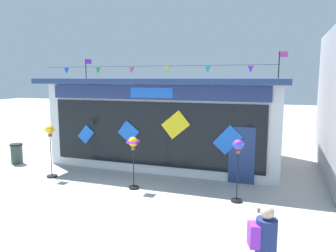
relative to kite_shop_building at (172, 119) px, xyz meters
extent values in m
plane|color=#ADAAA5|center=(-0.52, -6.15, -1.84)|extent=(80.00, 80.00, 0.00)
cube|color=silver|center=(0.00, 0.05, -0.12)|extent=(9.30, 4.88, 3.44)
cube|color=navy|center=(0.00, -0.33, 1.70)|extent=(9.70, 5.63, 0.20)
cube|color=navy|center=(0.00, -2.43, 1.28)|extent=(8.56, 0.08, 0.53)
cube|color=blue|center=(0.00, -2.46, 1.28)|extent=(1.67, 0.04, 0.37)
cube|color=black|center=(0.00, -2.42, -0.28)|extent=(8.37, 0.06, 2.42)
cube|color=navy|center=(3.35, -2.42, -0.84)|extent=(0.90, 0.07, 2.00)
cube|color=blue|center=(-2.86, -2.48, -0.44)|extent=(0.77, 0.03, 0.79)
cube|color=blue|center=(-0.96, -2.48, -0.24)|extent=(0.92, 0.03, 0.91)
cube|color=yellow|center=(0.95, -2.48, 0.13)|extent=(1.11, 0.03, 1.08)
cube|color=blue|center=(2.86, -2.48, -0.31)|extent=(1.04, 0.03, 1.07)
cylinder|color=black|center=(0.00, -2.61, 2.25)|extent=(8.93, 0.01, 0.01)
cone|color=blue|center=(-3.57, -2.61, 2.11)|extent=(0.20, 0.20, 0.22)
cone|color=green|center=(-2.14, -2.61, 2.11)|extent=(0.20, 0.20, 0.22)
cone|color=#EA4CA3|center=(-0.72, -2.61, 2.11)|extent=(0.20, 0.20, 0.22)
cone|color=yellow|center=(0.71, -2.61, 2.11)|extent=(0.20, 0.20, 0.22)
cone|color=#19B7BC|center=(2.14, -2.61, 2.11)|extent=(0.20, 0.20, 0.22)
cone|color=purple|center=(3.56, -2.61, 2.11)|extent=(0.20, 0.20, 0.22)
cylinder|color=black|center=(-4.40, 0.05, 2.26)|extent=(0.04, 0.04, 0.92)
cube|color=purple|center=(-4.24, 0.05, 2.60)|extent=(0.32, 0.02, 0.22)
cylinder|color=black|center=(4.40, 0.05, 2.33)|extent=(0.04, 0.04, 1.05)
cube|color=#EA4CA3|center=(4.56, 0.05, 2.73)|extent=(0.32, 0.02, 0.22)
cylinder|color=black|center=(-3.40, -3.99, -1.81)|extent=(0.39, 0.39, 0.06)
cylinder|color=black|center=(-3.40, -3.99, -1.02)|extent=(0.03, 0.03, 1.64)
sphere|color=orange|center=(-3.40, -3.99, -0.05)|extent=(0.30, 0.30, 0.30)
cube|color=yellow|center=(-3.40, -3.99, -0.05)|extent=(0.31, 0.31, 0.07)
cube|color=brown|center=(-3.40, -3.99, -0.26)|extent=(0.10, 0.10, 0.10)
cylinder|color=black|center=(0.03, -4.15, -1.81)|extent=(0.35, 0.35, 0.06)
cylinder|color=black|center=(0.03, -4.15, -1.13)|extent=(0.03, 0.03, 1.43)
sphere|color=orange|center=(0.03, -4.15, -0.25)|extent=(0.32, 0.32, 0.32)
cube|color=purple|center=(0.03, -4.15, -0.25)|extent=(0.33, 0.33, 0.07)
cube|color=brown|center=(0.03, -4.15, -0.47)|extent=(0.10, 0.10, 0.10)
cylinder|color=black|center=(3.43, -4.21, -1.81)|extent=(0.34, 0.34, 0.06)
cylinder|color=black|center=(3.43, -4.21, -1.05)|extent=(0.03, 0.03, 1.58)
sphere|color=purple|center=(3.43, -4.21, -0.11)|extent=(0.31, 0.31, 0.31)
cube|color=blue|center=(3.43, -4.21, -0.11)|extent=(0.31, 0.31, 0.07)
cube|color=brown|center=(3.43, -4.21, -0.32)|extent=(0.10, 0.10, 0.10)
cylinder|color=navy|center=(4.45, -8.58, -0.68)|extent=(0.34, 0.34, 0.60)
sphere|color=beige|center=(4.45, -8.58, -0.27)|extent=(0.22, 0.22, 0.22)
cube|color=purple|center=(4.26, -8.64, -0.65)|extent=(0.23, 0.30, 0.38)
cylinder|color=#2D4238|center=(-6.11, -2.87, -1.44)|extent=(0.48, 0.48, 0.79)
cylinder|color=black|center=(-6.11, -2.87, -1.01)|extent=(0.52, 0.52, 0.08)
camera|label=1|loc=(4.58, -13.73, 1.83)|focal=35.05mm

